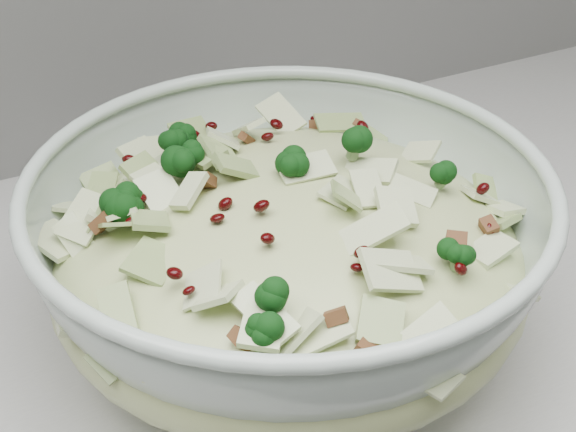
# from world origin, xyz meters

# --- Properties ---
(mixing_bowl) EXTENTS (0.47, 0.47, 0.16)m
(mixing_bowl) POSITION_xyz_m (-0.22, 1.60, 0.98)
(mixing_bowl) COLOR #ACBDB1
(mixing_bowl) RESTS_ON counter
(salad) EXTENTS (0.43, 0.43, 0.16)m
(salad) POSITION_xyz_m (-0.22, 1.60, 1.01)
(salad) COLOR #CACD8C
(salad) RESTS_ON mixing_bowl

